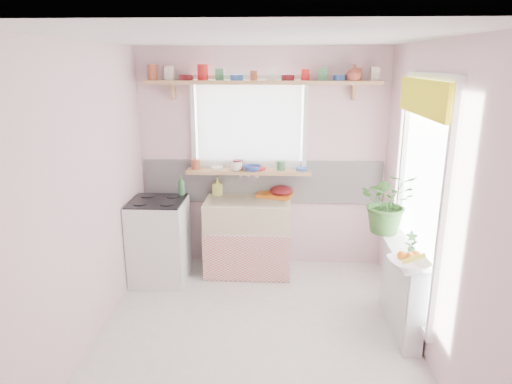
{
  "coord_description": "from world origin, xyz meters",
  "views": [
    {
      "loc": [
        0.18,
        -3.52,
        2.33
      ],
      "look_at": [
        -0.02,
        0.55,
        1.17
      ],
      "focal_mm": 32.0,
      "sensor_mm": 36.0,
      "label": 1
    }
  ],
  "objects": [
    {
      "name": "jade_plant",
      "position": [
        1.21,
        0.6,
        1.07
      ],
      "size": [
        0.55,
        0.49,
        0.6
      ],
      "primitive_type": "imported",
      "rotation": [
        0.0,
        0.0,
        -0.04
      ],
      "color": "#396829",
      "rests_on": "radiator_ledge"
    },
    {
      "name": "shelf_vase",
      "position": [
        0.96,
        1.41,
        2.22
      ],
      "size": [
        0.21,
        0.21,
        0.17
      ],
      "primitive_type": "imported",
      "rotation": [
        0.0,
        0.0,
        -0.39
      ],
      "color": "#A44332",
      "rests_on": "pine_shelf"
    },
    {
      "name": "sill_bowl",
      "position": [
        -0.1,
        1.42,
        1.19
      ],
      "size": [
        0.25,
        0.25,
        0.06
      ],
      "primitive_type": "imported",
      "rotation": [
        0.0,
        0.0,
        0.34
      ],
      "color": "#334EA6",
      "rests_on": "windowsill"
    },
    {
      "name": "sill_crockery",
      "position": [
        -0.2,
        1.48,
        1.21
      ],
      "size": [
        1.35,
        0.11,
        0.12
      ],
      "color": "#A55133",
      "rests_on": "windowsill"
    },
    {
      "name": "colander",
      "position": [
        0.22,
        1.5,
        0.91
      ],
      "size": [
        0.34,
        0.34,
        0.12
      ],
      "primitive_type": "ellipsoid",
      "rotation": [
        0.0,
        0.0,
        -0.33
      ],
      "color": "#611014",
      "rests_on": "sink_unit"
    },
    {
      "name": "pine_shelf",
      "position": [
        0.0,
        1.47,
        2.12
      ],
      "size": [
        2.52,
        0.24,
        0.04
      ],
      "primitive_type": "cube",
      "color": "tan",
      "rests_on": "room"
    },
    {
      "name": "radiator_ledge",
      "position": [
        1.3,
        0.2,
        0.4
      ],
      "size": [
        0.22,
        0.95,
        0.78
      ],
      "color": "white",
      "rests_on": "ground"
    },
    {
      "name": "fruit",
      "position": [
        1.22,
        -0.19,
        0.87
      ],
      "size": [
        0.2,
        0.14,
        0.1
      ],
      "color": "orange",
      "rests_on": "fruit_bowl"
    },
    {
      "name": "soap_bottle_sink",
      "position": [
        -0.51,
        1.5,
        0.95
      ],
      "size": [
        0.11,
        0.12,
        0.21
      ],
      "primitive_type": "imported",
      "rotation": [
        0.0,
        0.0,
        -0.25
      ],
      "color": "#E1DD64",
      "rests_on": "sink_unit"
    },
    {
      "name": "dish_tray",
      "position": [
        0.15,
        1.5,
        0.87
      ],
      "size": [
        0.44,
        0.37,
        0.04
      ],
      "primitive_type": "cube",
      "rotation": [
        0.0,
        0.0,
        -0.26
      ],
      "color": "#CC6012",
      "rests_on": "sink_unit"
    },
    {
      "name": "cooker",
      "position": [
        -1.1,
        1.05,
        0.46
      ],
      "size": [
        0.58,
        0.58,
        0.93
      ],
      "color": "white",
      "rests_on": "ground"
    },
    {
      "name": "cooker_bottle",
      "position": [
        -0.88,
        1.27,
        1.02
      ],
      "size": [
        0.09,
        0.09,
        0.22
      ],
      "primitive_type": "imported",
      "rotation": [
        0.0,
        0.0,
        -0.1
      ],
      "color": "#3B7645",
      "rests_on": "cooker"
    },
    {
      "name": "herb_pot",
      "position": [
        1.31,
        0.09,
        0.87
      ],
      "size": [
        0.11,
        0.08,
        0.2
      ],
      "primitive_type": "imported",
      "rotation": [
        0.0,
        0.0,
        0.06
      ],
      "color": "#336829",
      "rests_on": "radiator_ledge"
    },
    {
      "name": "sink_unit",
      "position": [
        -0.15,
        1.29,
        0.43
      ],
      "size": [
        0.95,
        0.65,
        1.11
      ],
      "color": "white",
      "rests_on": "ground"
    },
    {
      "name": "room",
      "position": [
        0.66,
        0.86,
        1.37
      ],
      "size": [
        3.2,
        3.2,
        3.2
      ],
      "color": "white",
      "rests_on": "ground"
    },
    {
      "name": "sill_cup",
      "position": [
        -0.28,
        1.42,
        1.21
      ],
      "size": [
        0.17,
        0.17,
        0.11
      ],
      "primitive_type": "imported",
      "rotation": [
        0.0,
        0.0,
        0.33
      ],
      "color": "white",
      "rests_on": "windowsill"
    },
    {
      "name": "windowsill",
      "position": [
        -0.15,
        1.48,
        1.14
      ],
      "size": [
        1.4,
        0.22,
        0.04
      ],
      "primitive_type": "cube",
      "color": "tan",
      "rests_on": "room"
    },
    {
      "name": "shelf_crockery",
      "position": [
        0.0,
        1.47,
        2.2
      ],
      "size": [
        2.47,
        0.11,
        0.12
      ],
      "color": "#A55133",
      "rests_on": "pine_shelf"
    },
    {
      "name": "fruit_bowl",
      "position": [
        1.21,
        -0.2,
        0.81
      ],
      "size": [
        0.36,
        0.36,
        0.08
      ],
      "primitive_type": "imported",
      "rotation": [
        0.0,
        0.0,
        0.2
      ],
      "color": "silver",
      "rests_on": "radiator_ledge"
    }
  ]
}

